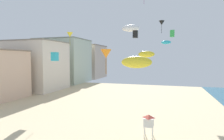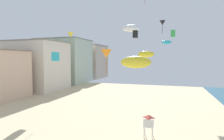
% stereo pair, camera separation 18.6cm
% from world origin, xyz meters
% --- Properties ---
extents(boardwalk_hotel_mid, '(18.23, 13.27, 13.96)m').
position_xyz_m(boardwalk_hotel_mid, '(-29.42, 41.23, 6.99)').
color(boardwalk_hotel_mid, silver).
rests_on(boardwalk_hotel_mid, ground).
extents(boardwalk_hotel_far, '(17.36, 15.13, 16.31)m').
position_xyz_m(boardwalk_hotel_far, '(-29.42, 58.60, 8.16)').
color(boardwalk_hotel_far, '#B7C6B2').
rests_on(boardwalk_hotel_far, ground).
extents(boardwalk_hotel_distant, '(18.06, 16.09, 15.24)m').
position_xyz_m(boardwalk_hotel_distant, '(-29.42, 76.65, 7.62)').
color(boardwalk_hotel_distant, '#C6B29E').
rests_on(boardwalk_hotel_distant, ground).
extents(lifeguard_stand, '(1.10, 1.10, 2.55)m').
position_xyz_m(lifeguard_stand, '(7.06, 17.39, 1.84)').
color(lifeguard_stand, white).
rests_on(lifeguard_stand, ground).
extents(kite_yellow_parafoil, '(1.65, 0.46, 0.64)m').
position_xyz_m(kite_yellow_parafoil, '(6.96, 15.21, 9.43)').
color(kite_yellow_parafoil, yellow).
extents(kite_yellow_parafoil_2, '(2.57, 0.71, 1.00)m').
position_xyz_m(kite_yellow_parafoil_2, '(6.56, 11.55, 8.68)').
color(kite_yellow_parafoil_2, yellow).
extents(kite_cyan_box, '(1.05, 1.05, 1.65)m').
position_xyz_m(kite_cyan_box, '(-11.57, 26.67, 9.38)').
color(kite_cyan_box, '#2DB7CC').
extents(kite_white_parafoil, '(2.73, 0.76, 1.06)m').
position_xyz_m(kite_white_parafoil, '(3.47, 24.46, 13.66)').
color(kite_white_parafoil, white).
extents(kite_black_box, '(0.57, 0.57, 0.89)m').
position_xyz_m(kite_black_box, '(5.19, 18.84, 11.97)').
color(kite_black_box, black).
extents(kite_black_delta, '(1.20, 1.20, 2.73)m').
position_xyz_m(kite_black_delta, '(7.55, 38.73, 16.82)').
color(kite_black_delta, black).
extents(kite_yellow_delta, '(1.25, 1.25, 2.84)m').
position_xyz_m(kite_yellow_delta, '(-10.86, 31.19, 14.00)').
color(kite_yellow_delta, yellow).
extents(kite_green_box, '(0.95, 0.95, 1.49)m').
position_xyz_m(kite_green_box, '(9.80, 39.60, 14.54)').
color(kite_green_box, green).
extents(kite_orange_delta, '(1.72, 1.72, 3.90)m').
position_xyz_m(kite_orange_delta, '(-0.31, 23.81, 9.74)').
color(kite_orange_delta, orange).
extents(kite_cyan_parafoil, '(1.61, 0.45, 0.63)m').
position_xyz_m(kite_cyan_parafoil, '(8.68, 29.03, 11.76)').
color(kite_cyan_parafoil, '#2DB7CC').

